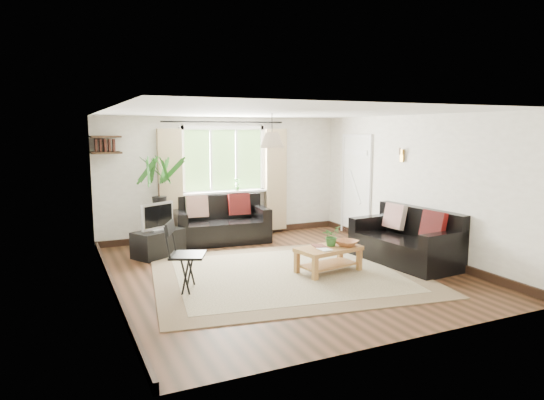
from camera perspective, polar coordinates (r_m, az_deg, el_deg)
name	(u,v)px	position (r m, az deg, el deg)	size (l,w,h in m)	color
floor	(283,271)	(7.51, 1.28, -8.36)	(5.50, 5.50, 0.00)	black
ceiling	(283,112)	(7.20, 1.35, 10.27)	(5.50, 5.50, 0.00)	white
wall_back	(223,177)	(9.79, -5.74, 2.66)	(5.00, 0.02, 2.40)	beige
wall_front	(405,227)	(4.97, 15.33, -3.03)	(5.00, 0.02, 2.40)	beige
wall_left	(108,204)	(6.57, -18.69, -0.46)	(0.02, 5.50, 2.40)	beige
wall_right	(414,186)	(8.64, 16.40, 1.63)	(0.02, 5.50, 2.40)	beige
rug	(287,274)	(7.34, 1.75, -8.66)	(3.88, 3.32, 0.02)	beige
window	(224,160)	(9.73, -5.69, 4.70)	(2.50, 0.16, 2.16)	white
door	(356,187)	(9.98, 9.84, 1.54)	(0.06, 0.96, 2.06)	silver
corner_shelf	(106,145)	(9.02, -19.00, 6.18)	(0.50, 0.50, 0.34)	black
pendant_lamp	(272,136)	(7.56, 0.00, 7.52)	(0.36, 0.36, 0.54)	beige
wall_sconce	(401,153)	(8.78, 14.92, 5.32)	(0.12, 0.12, 0.28)	beige
sofa_back	(221,221)	(9.35, -6.04, -2.43)	(1.79, 0.89, 0.84)	black
sofa_right	(405,238)	(8.14, 15.34, -4.29)	(0.89, 1.78, 0.84)	black
coffee_table	(328,260)	(7.43, 6.64, -7.00)	(0.97, 0.53, 0.40)	brown
table_plant	(331,236)	(7.43, 6.98, -4.20)	(0.28, 0.24, 0.31)	#2B6026
bowl	(346,243)	(7.49, 8.75, -5.02)	(0.34, 0.34, 0.08)	#9C5C36
book_a	(320,250)	(7.16, 5.64, -5.87)	(0.16, 0.22, 0.02)	white
book_b	(314,247)	(7.33, 4.98, -5.49)	(0.17, 0.23, 0.02)	brown
tv_stand	(158,243)	(8.53, -13.21, -4.98)	(0.84, 0.47, 0.45)	black
tv	(158,216)	(8.44, -13.32, -1.84)	(0.65, 0.22, 0.49)	#A5A5AA
palm_stand	(160,203)	(8.94, -13.10, -0.32)	(0.66, 0.66, 1.69)	black
folding_chair	(188,256)	(6.60, -9.89, -6.56)	(0.49, 0.49, 0.95)	black
sill_plant	(237,184)	(9.78, -4.11, 1.88)	(0.14, 0.10, 0.27)	#2D6023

